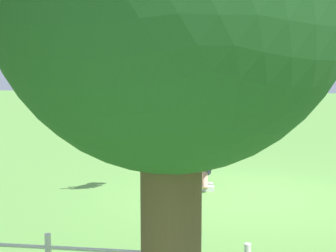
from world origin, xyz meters
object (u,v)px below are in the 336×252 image
Objects in this scene: dog at (123,109)px; frisbee_held at (192,161)px; frisbee_flying at (136,91)px; person at (207,154)px.

frisbee_held is (-1.25, -0.21, -0.98)m from dog.
frisbee_flying is (-0.21, -0.11, 0.31)m from dog.
frisbee_held is (0.26, 0.28, -0.09)m from person.
person is 0.40m from frisbee_held.
frisbee_flying is 1.66m from frisbee_held.
dog reaches higher than person.
frisbee_flying reaches higher than dog.
frisbee_flying is (1.30, 0.38, 1.20)m from person.
frisbee_held is at bearing -174.65° from frisbee_flying.
person reaches higher than frisbee_held.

